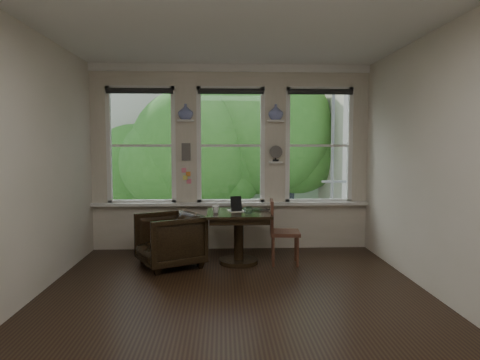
{
  "coord_description": "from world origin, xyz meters",
  "views": [
    {
      "loc": [
        -0.14,
        -4.78,
        1.7
      ],
      "look_at": [
        0.09,
        0.9,
        1.24
      ],
      "focal_mm": 32.0,
      "sensor_mm": 36.0,
      "label": 1
    }
  ],
  "objects_px": {
    "table": "(239,238)",
    "laptop": "(260,210)",
    "mug": "(216,209)",
    "armchair_left": "(170,240)",
    "side_chair_right": "(285,232)"
  },
  "relations": [
    {
      "from": "table",
      "to": "laptop",
      "type": "distance_m",
      "value": 0.5
    },
    {
      "from": "table",
      "to": "mug",
      "type": "relative_size",
      "value": 8.32
    },
    {
      "from": "table",
      "to": "mug",
      "type": "distance_m",
      "value": 0.54
    },
    {
      "from": "armchair_left",
      "to": "mug",
      "type": "height_order",
      "value": "mug"
    },
    {
      "from": "table",
      "to": "laptop",
      "type": "bearing_deg",
      "value": 14.19
    },
    {
      "from": "side_chair_right",
      "to": "mug",
      "type": "xyz_separation_m",
      "value": [
        -0.99,
        -0.01,
        0.34
      ]
    },
    {
      "from": "side_chair_right",
      "to": "armchair_left",
      "type": "bearing_deg",
      "value": 97.04
    },
    {
      "from": "table",
      "to": "armchair_left",
      "type": "bearing_deg",
      "value": -173.35
    },
    {
      "from": "table",
      "to": "armchair_left",
      "type": "relative_size",
      "value": 1.09
    },
    {
      "from": "laptop",
      "to": "side_chair_right",
      "type": "bearing_deg",
      "value": 0.75
    },
    {
      "from": "laptop",
      "to": "armchair_left",
      "type": "bearing_deg",
      "value": -150.96
    },
    {
      "from": "table",
      "to": "armchair_left",
      "type": "height_order",
      "value": "armchair_left"
    },
    {
      "from": "armchair_left",
      "to": "laptop",
      "type": "relative_size",
      "value": 2.69
    },
    {
      "from": "armchair_left",
      "to": "side_chair_right",
      "type": "xyz_separation_m",
      "value": [
        1.64,
        0.07,
        0.08
      ]
    },
    {
      "from": "armchair_left",
      "to": "laptop",
      "type": "distance_m",
      "value": 1.36
    }
  ]
}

